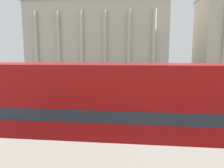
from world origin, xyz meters
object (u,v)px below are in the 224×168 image
at_px(double_decker_bus, 106,109).
at_px(pedestrian_white, 76,88).
at_px(plaza_building_left, 98,39).
at_px(pedestrian_olive, 158,75).
at_px(traffic_light_mid, 85,75).
at_px(traffic_light_near, 210,89).

distance_m(double_decker_bus, pedestrian_white, 14.69).
distance_m(plaza_building_left, pedestrian_olive, 22.66).
relative_size(plaza_building_left, pedestrian_white, 21.37).
height_order(plaza_building_left, traffic_light_mid, plaza_building_left).
bearing_deg(double_decker_bus, pedestrian_white, 115.28).
height_order(double_decker_bus, pedestrian_olive, double_decker_bus).
relative_size(plaza_building_left, pedestrian_olive, 19.41).
xyz_separation_m(traffic_light_near, pedestrian_white, (-11.56, 7.36, -1.28)).
relative_size(double_decker_bus, traffic_light_mid, 2.70).
bearing_deg(traffic_light_near, plaza_building_left, 110.92).
distance_m(plaza_building_left, traffic_light_mid, 32.83).
distance_m(double_decker_bus, plaza_building_left, 45.28).
relative_size(traffic_light_mid, pedestrian_olive, 2.12).
xyz_separation_m(traffic_light_mid, pedestrian_olive, (9.21, 15.50, -1.44)).
bearing_deg(traffic_light_near, pedestrian_olive, 92.42).
xyz_separation_m(plaza_building_left, traffic_light_mid, (4.33, -31.92, -6.34)).
bearing_deg(traffic_light_mid, traffic_light_near, -30.14).
xyz_separation_m(traffic_light_mid, pedestrian_white, (-1.45, 1.49, -1.55)).
bearing_deg(traffic_light_near, double_decker_bus, -134.90).
distance_m(traffic_light_near, pedestrian_olive, 21.42).
bearing_deg(pedestrian_olive, traffic_light_mid, 98.57).
bearing_deg(pedestrian_white, double_decker_bus, 110.61).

